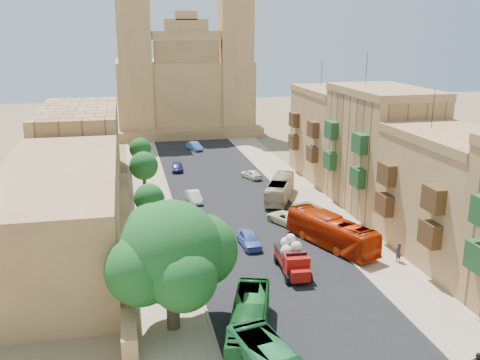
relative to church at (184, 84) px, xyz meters
name	(u,v)px	position (x,y,z in m)	size (l,w,h in m)	color
ground	(324,343)	(0.00, -78.61, -9.52)	(260.00, 260.00, 0.00)	brown
road_surface	(233,203)	(0.00, -48.61, -9.51)	(14.00, 140.00, 0.01)	black
sidewalk_east	(309,198)	(9.50, -48.61, -9.51)	(5.00, 140.00, 0.01)	#9A8365
sidewalk_west	(152,209)	(-9.50, -48.61, -9.51)	(5.00, 140.00, 0.01)	#9A8365
kerb_east	(289,199)	(7.00, -48.61, -9.46)	(0.25, 140.00, 0.12)	#9A8365
kerb_west	(174,207)	(-7.00, -48.61, -9.46)	(0.25, 140.00, 0.12)	#9A8365
townhouse_b	(452,196)	(15.95, -67.61, -3.86)	(9.00, 14.00, 14.90)	#A47A4A
townhouse_c	(380,149)	(15.95, -53.61, -2.61)	(9.00, 14.00, 17.40)	#AF824F
townhouse_d	(333,133)	(15.95, -39.61, -3.36)	(9.00, 14.00, 15.90)	#A47A4A
west_wall	(126,235)	(-12.50, -58.61, -8.62)	(1.00, 40.00, 1.80)	#A47A4A
west_building_low	(61,213)	(-18.00, -60.61, -5.32)	(10.00, 28.00, 8.40)	olive
west_building_mid	(80,145)	(-18.00, -34.61, -4.52)	(10.00, 22.00, 10.00)	#AF824F
church	(184,84)	(0.00, 0.00, 0.00)	(28.00, 22.50, 36.30)	#A47A4A
ficus_tree	(172,255)	(-9.42, -74.61, -4.11)	(9.15, 8.42, 9.15)	#3D2E1E
street_tree_a	(157,237)	(-10.00, -66.61, -5.92)	(3.49, 3.49, 5.36)	#3D2E1E
street_tree_b	(149,198)	(-10.00, -54.61, -6.34)	(3.09, 3.09, 4.75)	#3D2E1E
street_tree_c	(144,166)	(-10.00, -42.61, -5.86)	(3.55, 3.55, 5.46)	#3D2E1E
street_tree_d	(140,149)	(-10.00, -30.61, -6.26)	(3.17, 3.17, 4.87)	#3D2E1E
red_truck	(293,257)	(1.18, -68.03, -8.12)	(2.44, 5.55, 3.18)	#98110B
olive_pickup	(314,219)	(6.50, -58.61, -8.48)	(3.72, 5.58, 2.12)	#3D4E1D
bus_green_north	(249,323)	(-4.80, -77.39, -8.18)	(2.24, 9.59, 2.67)	#145B22
bus_red_east	(331,232)	(6.50, -63.29, -8.04)	(2.48, 10.58, 2.95)	#BA2805
bus_cream_east	(280,189)	(5.88, -48.28, -8.18)	(2.24, 9.57, 2.67)	tan
car_blue_a	(249,239)	(-1.09, -61.70, -8.80)	(1.70, 4.22, 1.44)	#4963B9
car_white_a	(194,197)	(-4.40, -46.98, -8.86)	(1.39, 3.98, 1.31)	silver
car_cream	(286,218)	(4.14, -56.51, -8.84)	(2.25, 4.87, 1.35)	beige
car_dkblue	(177,167)	(-4.85, -32.06, -8.95)	(1.59, 3.91, 1.13)	#151949
car_white_b	(251,174)	(4.73, -38.28, -8.88)	(1.50, 3.72, 1.27)	white
car_blue_b	(195,146)	(-0.50, -18.43, -8.83)	(1.46, 4.18, 1.38)	#396AC4
pedestrian_a	(398,252)	(11.00, -67.91, -8.62)	(0.65, 0.43, 1.79)	#2A262F
pedestrian_c	(353,247)	(7.50, -66.07, -8.58)	(1.09, 0.45, 1.86)	#28272F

